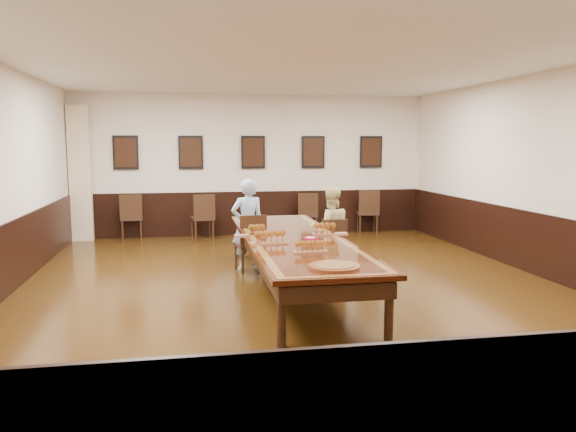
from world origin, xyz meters
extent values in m
cube|color=black|center=(0.00, 0.00, -0.01)|extent=(8.00, 10.00, 0.02)
cube|color=white|center=(0.00, 0.00, 3.21)|extent=(8.00, 10.00, 0.02)
cube|color=beige|center=(0.00, 5.01, 1.60)|extent=(8.00, 0.02, 3.20)
cube|color=beige|center=(0.00, -5.01, 1.60)|extent=(8.00, 0.02, 3.20)
cube|color=beige|center=(4.01, 0.00, 1.60)|extent=(0.02, 10.00, 3.20)
imported|color=#5088C8|center=(-0.53, 1.34, 0.76)|extent=(0.62, 0.47, 1.52)
imported|color=beige|center=(0.82, 1.08, 0.69)|extent=(0.69, 0.54, 1.39)
cube|color=#D74782|center=(0.60, 0.25, 0.76)|extent=(0.08, 0.15, 0.01)
cube|color=beige|center=(-3.75, 4.82, 1.45)|extent=(0.45, 0.18, 2.90)
cube|color=black|center=(0.00, 4.98, 0.50)|extent=(7.98, 0.04, 1.00)
cube|color=black|center=(0.00, -4.98, 0.50)|extent=(7.98, 0.04, 1.00)
cube|color=black|center=(3.98, 0.00, 0.50)|extent=(0.04, 9.98, 1.00)
cube|color=black|center=(0.00, 0.00, 0.72)|extent=(1.40, 5.00, 0.06)
cube|color=olive|center=(0.00, 0.00, 0.75)|extent=(1.28, 4.88, 0.00)
cube|color=black|center=(0.00, 0.00, 0.75)|extent=(1.10, 4.70, 0.00)
cube|color=black|center=(0.00, 0.00, 0.57)|extent=(1.25, 4.85, 0.18)
cylinder|color=black|center=(-0.58, -2.32, 0.34)|extent=(0.10, 0.10, 0.69)
cylinder|color=black|center=(0.58, -2.32, 0.34)|extent=(0.10, 0.10, 0.69)
cylinder|color=black|center=(-0.58, 2.32, 0.34)|extent=(0.10, 0.10, 0.69)
cylinder|color=black|center=(0.58, 2.32, 0.34)|extent=(0.10, 0.10, 0.69)
cube|color=black|center=(-2.80, 4.94, 1.90)|extent=(0.54, 0.03, 0.74)
cube|color=black|center=(-2.80, 4.92, 1.90)|extent=(0.46, 0.01, 0.64)
cube|color=black|center=(-1.40, 4.94, 1.90)|extent=(0.54, 0.03, 0.74)
cube|color=black|center=(-1.40, 4.92, 1.90)|extent=(0.46, 0.01, 0.64)
cube|color=black|center=(0.00, 4.94, 1.90)|extent=(0.54, 0.03, 0.74)
cube|color=black|center=(0.00, 4.92, 1.90)|extent=(0.46, 0.01, 0.64)
cube|color=black|center=(1.40, 4.94, 1.90)|extent=(0.54, 0.03, 0.74)
cube|color=black|center=(1.40, 4.92, 1.90)|extent=(0.46, 0.01, 0.64)
cube|color=black|center=(2.80, 4.94, 1.90)|extent=(0.54, 0.03, 0.74)
cube|color=black|center=(2.80, 4.92, 1.90)|extent=(0.46, 0.01, 0.64)
cube|color=brown|center=(-0.60, 0.22, 0.77)|extent=(0.49, 0.20, 0.03)
cube|color=brown|center=(0.56, 0.11, 0.77)|extent=(0.53, 0.20, 0.03)
cube|color=brown|center=(-0.44, -0.47, 0.77)|extent=(0.52, 0.22, 0.03)
cube|color=brown|center=(-0.02, -1.16, 0.76)|extent=(0.43, 0.15, 0.03)
cylinder|color=#AE0B2D|center=(0.20, -0.16, 0.76)|extent=(0.22, 0.22, 0.02)
cylinder|color=silver|center=(0.20, -0.16, 0.78)|extent=(0.12, 0.12, 0.01)
cylinder|color=#572411|center=(0.05, -2.05, 0.77)|extent=(0.70, 0.70, 0.04)
cylinder|color=olive|center=(0.05, -2.05, 0.79)|extent=(0.56, 0.56, 0.01)
camera|label=1|loc=(-1.51, -7.82, 2.09)|focal=35.00mm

